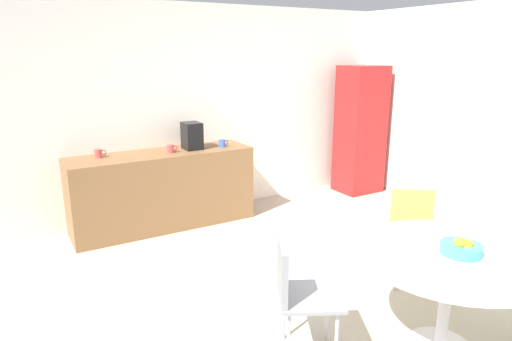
% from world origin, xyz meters
% --- Properties ---
extents(ground_plane, '(6.00, 6.00, 0.00)m').
position_xyz_m(ground_plane, '(0.00, 0.00, 0.00)').
color(ground_plane, '#B2A893').
extents(wall_back, '(6.00, 0.10, 2.60)m').
position_xyz_m(wall_back, '(0.00, 3.00, 1.30)').
color(wall_back, white).
rests_on(wall_back, ground_plane).
extents(counter_block, '(2.13, 0.60, 0.90)m').
position_xyz_m(counter_block, '(-0.43, 2.65, 0.45)').
color(counter_block, brown).
rests_on(counter_block, ground_plane).
extents(locker_cabinet, '(0.60, 0.50, 1.84)m').
position_xyz_m(locker_cabinet, '(2.55, 2.55, 0.92)').
color(locker_cabinet, '#B21E1E').
rests_on(locker_cabinet, ground_plane).
extents(round_table, '(1.24, 1.24, 0.73)m').
position_xyz_m(round_table, '(0.49, -0.57, 0.62)').
color(round_table, silver).
rests_on(round_table, ground_plane).
extents(chair_yellow, '(0.59, 0.59, 0.83)m').
position_xyz_m(chair_yellow, '(1.10, 0.26, 0.52)').
color(chair_yellow, silver).
rests_on(chair_yellow, ground_plane).
extents(chair_gray, '(0.57, 0.57, 0.83)m').
position_xyz_m(chair_gray, '(-0.43, -0.09, 0.52)').
color(chair_gray, silver).
rests_on(chair_gray, ground_plane).
extents(fruit_bowl, '(0.27, 0.27, 0.13)m').
position_xyz_m(fruit_bowl, '(0.54, -0.61, 0.78)').
color(fruit_bowl, teal).
rests_on(fruit_bowl, round_table).
extents(mug_white, '(0.13, 0.08, 0.09)m').
position_xyz_m(mug_white, '(-0.33, 2.58, 0.95)').
color(mug_white, '#D84C4C').
rests_on(mug_white, counter_block).
extents(mug_green, '(0.13, 0.08, 0.09)m').
position_xyz_m(mug_green, '(-1.10, 2.75, 0.95)').
color(mug_green, '#D84C4C').
rests_on(mug_green, counter_block).
extents(mug_red, '(0.13, 0.08, 0.09)m').
position_xyz_m(mug_red, '(0.33, 2.58, 0.95)').
color(mug_red, '#3F66BF').
rests_on(mug_red, counter_block).
extents(coffee_maker, '(0.20, 0.24, 0.32)m').
position_xyz_m(coffee_maker, '(-0.04, 2.65, 1.06)').
color(coffee_maker, black).
rests_on(coffee_maker, counter_block).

